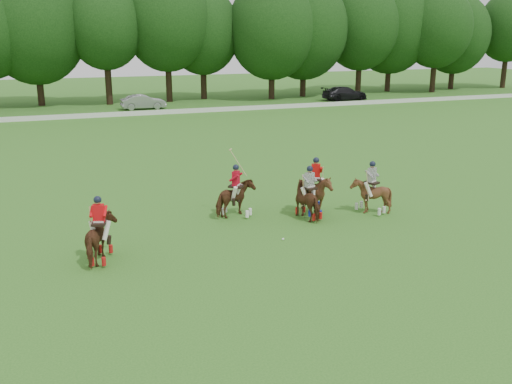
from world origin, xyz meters
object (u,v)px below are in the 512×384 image
object	(u,v)px
car_right	(345,93)
polo_stripe_a	(309,200)
polo_ball	(283,239)
polo_stripe_b	(371,195)
polo_red_c	(315,193)
polo_red_b	(236,198)
car_mid	(143,102)
polo_red_a	(100,238)

from	to	relation	value
car_right	polo_stripe_a	size ratio (longest dim) A/B	2.42
polo_stripe_a	polo_ball	distance (m)	3.00
polo_stripe_b	polo_ball	world-z (taller)	polo_stripe_b
polo_red_c	polo_ball	xyz separation A→B (m)	(-2.56, -2.50, -0.86)
car_right	polo_ball	bearing A→B (deg)	146.17
polo_red_c	polo_stripe_a	distance (m)	0.68
polo_stripe_b	polo_ball	bearing A→B (deg)	-159.95
polo_red_b	car_right	bearing A→B (deg)	54.84
car_mid	polo_stripe_b	bearing A→B (deg)	-176.41
polo_stripe_a	polo_stripe_b	xyz separation A→B (m)	(2.78, -0.29, 0.01)
polo_red_a	polo_ball	xyz separation A→B (m)	(6.51, -0.32, -0.78)
polo_ball	polo_red_c	bearing A→B (deg)	44.29
car_mid	polo_red_c	xyz separation A→B (m)	(0.55, -37.72, 0.17)
polo_red_b	polo_red_a	bearing A→B (deg)	-152.67
polo_stripe_a	polo_red_c	bearing A→B (deg)	41.55
polo_stripe_a	polo_stripe_b	size ratio (longest dim) A/B	0.99
polo_ball	car_right	bearing A→B (deg)	57.84
car_mid	polo_red_a	bearing A→B (deg)	167.33
polo_red_a	polo_stripe_b	size ratio (longest dim) A/B	1.01
car_right	polo_red_b	xyz separation A→B (m)	(-25.98, -36.88, 0.01)
polo_red_c	polo_red_a	bearing A→B (deg)	-166.52
polo_red_c	polo_red_b	bearing A→B (deg)	165.56
polo_stripe_a	car_mid	bearing A→B (deg)	90.07
car_right	polo_red_c	distance (m)	44.04
car_right	polo_red_b	distance (m)	45.11
polo_red_b	polo_stripe_a	distance (m)	3.03
polo_red_a	polo_ball	bearing A→B (deg)	-2.82
car_right	polo_stripe_a	bearing A→B (deg)	147.00
polo_red_c	polo_ball	size ratio (longest dim) A/B	27.23
polo_red_b	polo_red_c	size ratio (longest dim) A/B	1.13
car_mid	polo_red_a	distance (m)	40.79
car_mid	polo_red_a	world-z (taller)	polo_red_a
polo_red_b	polo_stripe_a	bearing A→B (deg)	-25.08
polo_stripe_a	polo_ball	size ratio (longest dim) A/B	24.73
car_mid	car_right	size ratio (longest dim) A/B	0.83
polo_red_b	polo_stripe_a	size ratio (longest dim) A/B	1.25
car_right	polo_red_a	distance (m)	51.02
polo_ball	polo_stripe_b	bearing A→B (deg)	20.05
polo_red_a	polo_red_b	xyz separation A→B (m)	(5.83, 3.01, -0.03)
car_right	polo_stripe_b	world-z (taller)	polo_stripe_b
polo_ball	car_mid	bearing A→B (deg)	87.14
car_right	polo_ball	xyz separation A→B (m)	(-25.29, -40.21, -0.74)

